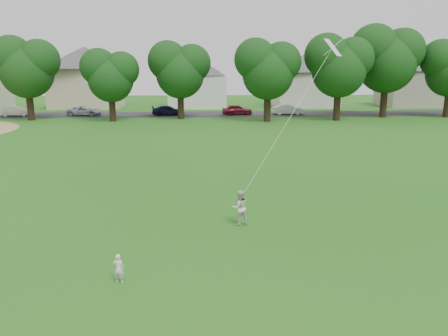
{
  "coord_description": "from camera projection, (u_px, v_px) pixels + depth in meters",
  "views": [
    {
      "loc": [
        0.5,
        -13.16,
        5.82
      ],
      "look_at": [
        1.3,
        2.0,
        2.3
      ],
      "focal_mm": 35.0,
      "sensor_mm": 36.0,
      "label": 1
    }
  ],
  "objects": [
    {
      "name": "older_boy",
      "position": [
        240.0,
        208.0,
        16.39
      ],
      "size": [
        0.77,
        0.67,
        1.34
      ],
      "primitive_type": "imported",
      "rotation": [
        0.0,
        0.0,
        3.43
      ],
      "color": "silver",
      "rests_on": "ground"
    },
    {
      "name": "toddler",
      "position": [
        119.0,
        268.0,
        11.99
      ],
      "size": [
        0.34,
        0.25,
        0.85
      ],
      "primitive_type": "imported",
      "rotation": [
        0.0,
        0.0,
        2.96
      ],
      "color": "silver",
      "rests_on": "ground"
    },
    {
      "name": "ground",
      "position": [
        187.0,
        252.0,
        14.1
      ],
      "size": [
        160.0,
        160.0,
        0.0
      ],
      "primitive_type": "plane",
      "color": "#1C5E15",
      "rests_on": "ground"
    },
    {
      "name": "street",
      "position": [
        197.0,
        114.0,
        54.95
      ],
      "size": [
        90.0,
        7.0,
        0.01
      ],
      "primitive_type": "cube",
      "color": "#2D2D30",
      "rests_on": "ground"
    },
    {
      "name": "parked_cars",
      "position": [
        129.0,
        110.0,
        53.42
      ],
      "size": [
        45.64,
        2.21,
        1.29
      ],
      "color": "black",
      "rests_on": "ground"
    },
    {
      "name": "tree_row",
      "position": [
        221.0,
        63.0,
        48.25
      ],
      "size": [
        81.14,
        9.61,
        10.94
      ],
      "color": "black",
      "rests_on": "ground"
    },
    {
      "name": "kite",
      "position": [
        288.0,
        120.0,
        17.05
      ],
      "size": [
        2.5,
        1.85,
        7.38
      ],
      "color": "silver",
      "rests_on": "ground"
    },
    {
      "name": "house_row",
      "position": [
        197.0,
        75.0,
        63.61
      ],
      "size": [
        76.07,
        13.93,
        10.2
      ],
      "color": "beige",
      "rests_on": "ground"
    }
  ]
}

